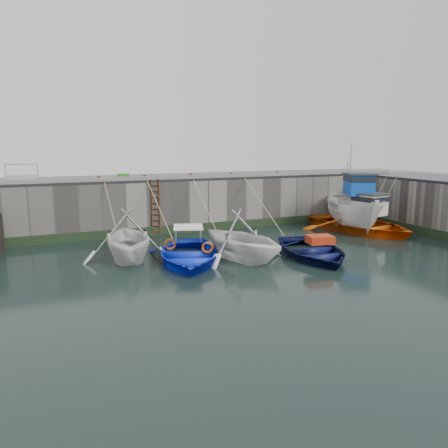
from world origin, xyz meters
name	(u,v)px	position (x,y,z in m)	size (l,w,h in m)	color
ground	(273,280)	(0.00, 0.00, 0.00)	(120.00, 120.00, 0.00)	black
quay_back	(176,202)	(0.00, 12.50, 1.50)	(30.00, 5.00, 3.00)	slate
road_back	(176,177)	(0.00, 12.50, 3.08)	(30.00, 5.00, 0.16)	black
kerb_back	(188,177)	(0.00, 10.15, 3.26)	(30.00, 0.30, 0.20)	slate
algae_back	(190,228)	(0.00, 9.96, 0.25)	(30.00, 0.08, 0.50)	black
algae_right	(444,236)	(11.96, 2.50, 0.25)	(0.08, 15.00, 0.50)	black
ladder	(156,208)	(-2.00, 9.91, 1.59)	(0.51, 0.08, 3.20)	#3F1E0F
boat_near_white	(128,259)	(-4.51, 5.38, 0.00)	(4.21, 4.88, 2.57)	silver
boat_near_white_rope	(115,243)	(-4.51, 8.94, 0.00)	(0.04, 3.35, 3.10)	tan
boat_near_blue	(189,261)	(-2.09, 3.91, 0.00)	(4.02, 5.63, 1.17)	#0D27CF
boat_near_blue_rope	(163,242)	(-2.09, 8.20, 0.00)	(0.04, 4.44, 3.10)	tan
boat_near_blacktrim	(241,259)	(0.18, 3.28, 0.00)	(4.21, 4.88, 2.57)	silver
boat_near_blacktrim_rope	(205,239)	(0.18, 7.89, 0.00)	(0.04, 4.96, 3.10)	tan
boat_near_navy	(312,257)	(3.39, 2.39, 0.00)	(3.84, 5.38, 1.11)	#090E3A
boat_near_navy_rope	(261,236)	(3.39, 7.44, 0.00)	(0.04, 5.73, 3.10)	tan
boat_far_white	(354,212)	(9.48, 6.88, 1.07)	(4.67, 7.00, 5.53)	silver
boat_far_orange	(361,224)	(9.43, 6.21, 0.46)	(6.09, 7.69, 4.43)	#EB580C
fish_crate	(123,176)	(-3.42, 11.70, 3.30)	(0.58, 0.38, 0.28)	#208317
railing	(23,178)	(-8.75, 11.25, 3.36)	(1.60, 1.05, 1.00)	#A5A8AD
bollard_a	(99,179)	(-5.00, 10.25, 3.30)	(0.18, 0.18, 0.28)	#3F1E0F
bollard_b	(145,177)	(-2.50, 10.25, 3.30)	(0.18, 0.18, 0.28)	#3F1E0F
bollard_c	(191,176)	(0.20, 10.25, 3.30)	(0.18, 0.18, 0.28)	#3F1E0F
bollard_d	(231,175)	(2.80, 10.25, 3.30)	(0.18, 0.18, 0.28)	#3F1E0F
bollard_e	(277,173)	(6.00, 10.25, 3.30)	(0.18, 0.18, 0.28)	#3F1E0F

